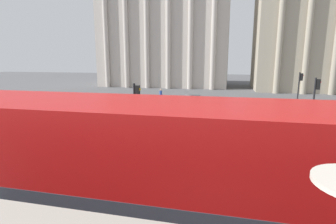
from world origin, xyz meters
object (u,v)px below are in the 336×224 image
at_px(traffic_light_mid, 315,99).
at_px(traffic_light_far, 299,87).
at_px(double_decker_bus, 162,190).
at_px(car_navy, 222,129).
at_px(traffic_light_near, 136,111).
at_px(car_white, 193,101).
at_px(pedestrian_blue, 161,95).
at_px(plaza_building_left, 166,28).
at_px(pedestrian_red, 255,135).

distance_m(traffic_light_mid, traffic_light_far, 7.93).
bearing_deg(double_decker_bus, car_navy, 82.55).
height_order(double_decker_bus, traffic_light_near, double_decker_bus).
distance_m(double_decker_bus, traffic_light_far, 23.59).
height_order(double_decker_bus, traffic_light_far, double_decker_bus).
distance_m(traffic_light_near, car_white, 16.71).
bearing_deg(traffic_light_far, pedestrian_blue, 165.83).
height_order(plaza_building_left, pedestrian_red, plaza_building_left).
xyz_separation_m(traffic_light_far, pedestrian_blue, (-14.77, 3.73, -1.65)).
relative_size(traffic_light_far, pedestrian_red, 2.49).
bearing_deg(car_navy, traffic_light_far, 122.22).
xyz_separation_m(traffic_light_near, car_navy, (4.35, 4.74, -1.96)).
bearing_deg(traffic_light_mid, car_navy, -160.50).
bearing_deg(car_navy, double_decker_bus, -28.21).
bearing_deg(pedestrian_red, car_navy, 149.62).
distance_m(car_navy, pedestrian_blue, 15.84).
xyz_separation_m(double_decker_bus, pedestrian_red, (3.00, 10.43, -1.48)).
height_order(double_decker_bus, pedestrian_red, double_decker_bus).
bearing_deg(traffic_light_far, plaza_building_left, 125.91).
distance_m(plaza_building_left, car_white, 29.29).
xyz_separation_m(traffic_light_mid, pedestrian_red, (-4.15, -3.88, -1.72)).
relative_size(traffic_light_far, pedestrian_blue, 2.33).
distance_m(traffic_light_near, traffic_light_far, 18.59).
xyz_separation_m(traffic_light_near, traffic_light_mid, (10.42, 6.88, 0.01)).
distance_m(traffic_light_far, car_white, 10.89).
relative_size(traffic_light_far, car_navy, 0.98).
bearing_deg(traffic_light_mid, traffic_light_near, -146.55).
xyz_separation_m(traffic_light_far, car_navy, (-6.93, -10.03, -1.98)).
bearing_deg(car_white, plaza_building_left, -122.06).
xyz_separation_m(double_decker_bus, plaza_building_left, (-11.78, 49.52, 9.27)).
bearing_deg(traffic_light_near, pedestrian_red, 25.62).
bearing_deg(plaza_building_left, pedestrian_red, -69.29).
relative_size(traffic_light_near, traffic_light_far, 0.99).
bearing_deg(car_white, double_decker_bus, 44.07).
xyz_separation_m(plaza_building_left, pedestrian_red, (14.78, -39.10, -10.75)).
xyz_separation_m(traffic_light_far, car_white, (-10.55, 1.81, -1.98)).
bearing_deg(pedestrian_blue, car_navy, 17.19).
bearing_deg(traffic_light_near, plaza_building_left, 101.43).
height_order(car_navy, car_white, same).
bearing_deg(plaza_building_left, car_white, -70.09).
bearing_deg(plaza_building_left, traffic_light_far, -54.09).
bearing_deg(car_navy, plaza_building_left, 175.87).
xyz_separation_m(traffic_light_near, traffic_light_far, (11.29, 14.77, 0.02)).
xyz_separation_m(car_navy, pedestrian_blue, (-7.84, 13.76, 0.33)).
relative_size(plaza_building_left, pedestrian_blue, 14.71).
bearing_deg(car_white, traffic_light_near, 35.50).
xyz_separation_m(double_decker_bus, traffic_light_near, (-3.27, 7.42, 0.23)).
relative_size(double_decker_bus, traffic_light_far, 2.70).
relative_size(pedestrian_blue, pedestrian_red, 1.07).
xyz_separation_m(car_white, pedestrian_red, (5.53, -13.57, 0.25)).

